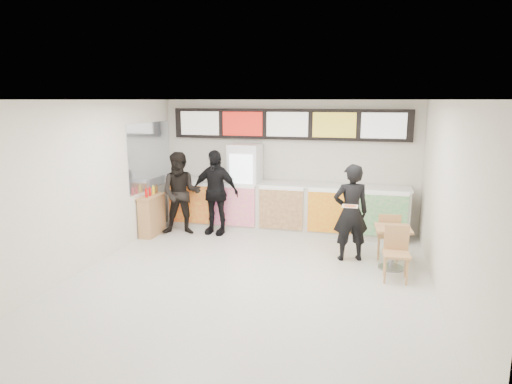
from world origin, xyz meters
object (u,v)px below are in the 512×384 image
(drinks_fridge, at_px, (245,187))
(cafe_table, at_px, (392,240))
(customer_left, at_px, (181,194))
(service_counter, at_px, (284,207))
(customer_main, at_px, (351,213))
(customer_mid, at_px, (215,192))
(condiment_ledge, at_px, (152,215))

(drinks_fridge, height_order, cafe_table, drinks_fridge)
(customer_left, bearing_deg, drinks_fridge, 16.86)
(service_counter, distance_m, customer_left, 2.36)
(customer_main, relative_size, customer_mid, 0.96)
(service_counter, relative_size, customer_main, 3.01)
(condiment_ledge, bearing_deg, service_counter, 19.86)
(customer_left, relative_size, condiment_ledge, 1.72)
(customer_main, bearing_deg, customer_mid, -37.03)
(service_counter, height_order, customer_mid, customer_mid)
(customer_main, height_order, customer_left, customer_left)
(drinks_fridge, xyz_separation_m, customer_main, (2.51, -1.59, -0.08))
(cafe_table, bearing_deg, drinks_fridge, 145.19)
(customer_mid, relative_size, condiment_ledge, 1.76)
(drinks_fridge, bearing_deg, customer_main, -32.35)
(drinks_fridge, relative_size, condiment_ledge, 1.84)
(customer_left, relative_size, customer_mid, 0.98)
(service_counter, bearing_deg, customer_mid, -159.93)
(customer_mid, bearing_deg, condiment_ledge, -154.45)
(customer_mid, xyz_separation_m, condiment_ledge, (-1.33, -0.48, -0.49))
(cafe_table, bearing_deg, condiment_ledge, 165.76)
(customer_main, bearing_deg, drinks_fridge, -50.76)
(drinks_fridge, relative_size, customer_main, 1.08)
(service_counter, xyz_separation_m, customer_main, (1.58, -1.57, 0.35))
(customer_left, bearing_deg, cafe_table, -28.50)
(cafe_table, relative_size, condiment_ledge, 1.47)
(drinks_fridge, bearing_deg, cafe_table, -29.92)
(customer_mid, height_order, cafe_table, customer_mid)
(cafe_table, distance_m, condiment_ledge, 5.23)
(service_counter, bearing_deg, drinks_fridge, 179.01)
(condiment_ledge, bearing_deg, cafe_table, -9.35)
(service_counter, relative_size, cafe_table, 3.49)
(customer_main, bearing_deg, condiment_ledge, -25.61)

